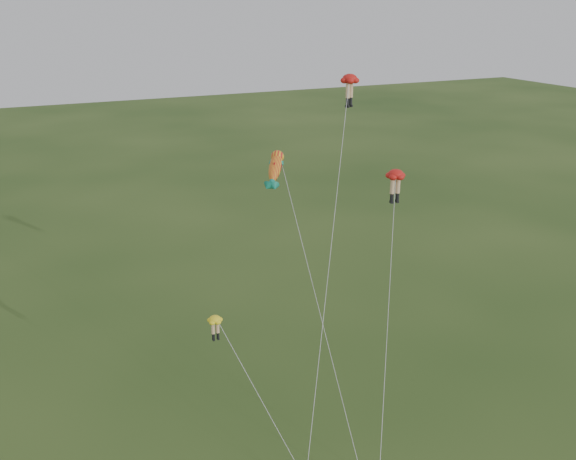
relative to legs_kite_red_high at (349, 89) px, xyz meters
name	(u,v)px	position (x,y,z in m)	size (l,w,h in m)	color
legs_kite_red_high	(349,89)	(0.00, 0.00, 0.00)	(10.35, 13.63, 20.99)	red
legs_kite_red_mid	(395,182)	(1.52, -3.79, -5.59)	(7.47, 10.59, 15.21)	red
legs_kite_yellow	(219,329)	(-11.44, -5.55, -12.55)	(3.42, 7.66, 8.20)	yellow
fish_kite	(276,168)	(-5.53, -0.49, -4.68)	(2.28, 14.78, 16.55)	yellow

